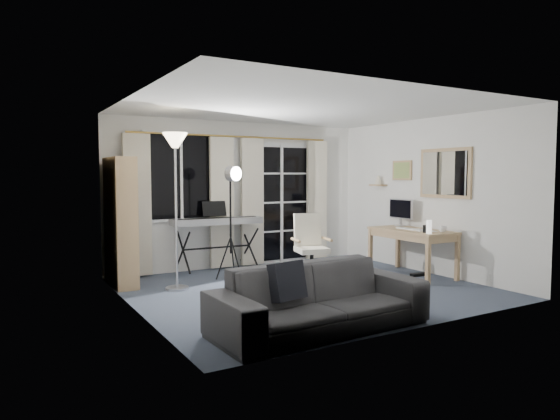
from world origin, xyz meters
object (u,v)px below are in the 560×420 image
Objects in this scene: monitor at (401,210)px; studio_light at (233,187)px; bookshelf at (119,225)px; office_chair at (309,241)px; mug at (443,228)px; keyboard_piano at (217,222)px; sofa at (320,287)px; desk at (412,235)px; torchiere_lamp at (175,164)px.

studio_light is at bearing 167.79° from monitor.
bookshelf reaches higher than office_chair.
mug is (-0.10, -0.95, -0.21)m from monitor.
bookshelf is 1.66m from studio_light.
studio_light is 2.77m from monitor.
sofa is (-0.30, -3.25, -0.36)m from keyboard_piano.
monitor is at bearing 67.46° from desk.
torchiere_lamp is (0.61, -0.60, 0.83)m from bookshelf.
monitor is at bearing -34.90° from studio_light.
torchiere_lamp reaches higher than keyboard_piano.
keyboard_piano is (1.56, 0.25, -0.05)m from bookshelf.
keyboard_piano is at bearing 141.59° from office_chair.
torchiere_lamp is 2.77m from sofa.
torchiere_lamp is at bearing 158.36° from mug.
mug is at bearing -77.62° from desk.
sofa is at bearing -145.29° from monitor.
office_chair is at bearing -11.51° from torchiere_lamp.
desk is at bearing -3.34° from office_chair.
studio_light is at bearing 157.49° from desk.
keyboard_piano is at bearing 82.97° from sofa.
monitor is (3.59, -0.43, -0.70)m from torchiere_lamp.
torchiere_lamp reaches higher than studio_light.
sofa reaches higher than mug.
office_chair is 1.92m from mug.
bookshelf is 2.67m from office_chair.
studio_light reaches higher than monitor.
mug is at bearing 17.68° from sofa.
studio_light is at bearing 12.12° from torchiere_lamp.
office_chair is at bearing 148.30° from mug.
monitor is at bearing 13.13° from office_chair.
studio_light is at bearing 163.72° from office_chair.
monitor is 3.57m from sofa.
bookshelf is 1.22× the size of keyboard_piano.
sofa is at bearing -117.51° from studio_light.
keyboard_piano reaches higher than office_chair.
torchiere_lamp is 1.55m from keyboard_piano.
torchiere_lamp is at bearing -44.78° from bookshelf.
desk is 3.13m from sofa.
bookshelf is at bearing 160.67° from desk.
mug is (3.49, -1.38, -0.91)m from torchiere_lamp.
keyboard_piano is at bearing 65.77° from studio_light.
desk is at bearing -20.62° from bookshelf.
studio_light is 2.80m from desk.
keyboard_piano is 1.09× the size of desk.
studio_light is (1.53, -0.41, 0.52)m from bookshelf.
office_chair is 2.35m from sofa.
bookshelf is at bearing 173.32° from office_chair.
desk is 2.61× the size of monitor.
studio_light is 0.77× the size of sofa.
torchiere_lamp reaches higher than bookshelf.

